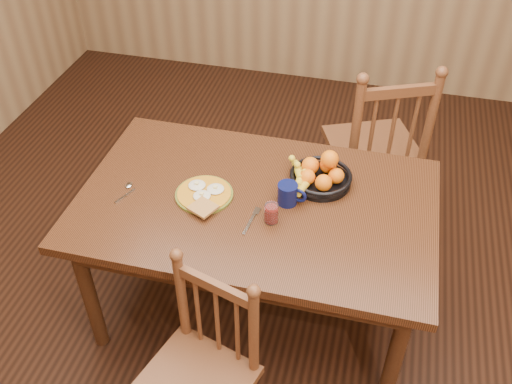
% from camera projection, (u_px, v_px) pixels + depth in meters
% --- Properties ---
extents(room, '(4.52, 5.02, 2.72)m').
position_uv_depth(room, '(256.00, 82.00, 2.17)').
color(room, black).
rests_on(room, ground).
extents(dining_table, '(1.60, 1.00, 0.75)m').
position_uv_depth(dining_table, '(256.00, 214.00, 2.61)').
color(dining_table, black).
rests_on(dining_table, ground).
extents(chair_far, '(0.64, 0.63, 1.08)m').
position_uv_depth(chair_far, '(376.00, 149.00, 3.24)').
color(chair_far, '#512A18').
rests_on(chair_far, ground).
extents(chair_near, '(0.50, 0.49, 0.90)m').
position_uv_depth(chair_near, '(200.00, 373.00, 2.25)').
color(chair_near, '#512A18').
rests_on(chair_near, ground).
extents(breakfast_plate, '(0.26, 0.30, 0.04)m').
position_uv_depth(breakfast_plate, '(204.00, 194.00, 2.57)').
color(breakfast_plate, '#59601E').
rests_on(breakfast_plate, dining_table).
extents(fork, '(0.04, 0.18, 0.00)m').
position_uv_depth(fork, '(252.00, 219.00, 2.46)').
color(fork, silver).
rests_on(fork, dining_table).
extents(spoon, '(0.06, 0.15, 0.01)m').
position_uv_depth(spoon, '(128.00, 189.00, 2.61)').
color(spoon, silver).
rests_on(spoon, dining_table).
extents(coffee_mug, '(0.13, 0.09, 0.10)m').
position_uv_depth(coffee_mug, '(289.00, 194.00, 2.51)').
color(coffee_mug, '#0B103D').
rests_on(coffee_mug, dining_table).
extents(juice_glass, '(0.06, 0.06, 0.09)m').
position_uv_depth(juice_glass, '(271.00, 214.00, 2.43)').
color(juice_glass, silver).
rests_on(juice_glass, dining_table).
extents(fruit_bowl, '(0.32, 0.32, 0.17)m').
position_uv_depth(fruit_bowl, '(320.00, 175.00, 2.62)').
color(fruit_bowl, black).
rests_on(fruit_bowl, dining_table).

